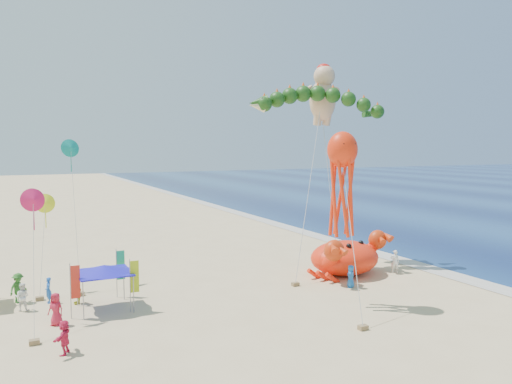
# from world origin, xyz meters

# --- Properties ---
(ground) EXTENTS (320.00, 320.00, 0.00)m
(ground) POSITION_xyz_m (0.00, 0.00, 0.00)
(ground) COLOR #D1B784
(ground) RESTS_ON ground
(foam_strip) EXTENTS (320.00, 320.00, 0.00)m
(foam_strip) POSITION_xyz_m (12.00, 0.00, 0.01)
(foam_strip) COLOR silver
(foam_strip) RESTS_ON ground
(crab_inflatable) EXTENTS (7.37, 6.04, 3.23)m
(crab_inflatable) POSITION_xyz_m (4.81, 0.39, 1.42)
(crab_inflatable) COLOR #FE290D
(crab_inflatable) RESTS_ON ground
(dragon_kite) EXTENTS (11.36, 6.83, 14.32)m
(dragon_kite) POSITION_xyz_m (4.52, 3.93, 13.08)
(dragon_kite) COLOR #173F11
(dragon_kite) RESTS_ON ground
(cherub_kite) EXTENTS (2.35, 3.59, 16.74)m
(cherub_kite) POSITION_xyz_m (6.20, 5.78, 14.29)
(cherub_kite) COLOR #DAAA85
(cherub_kite) RESTS_ON ground
(octopus_kite) EXTENTS (2.58, 5.02, 10.67)m
(octopus_kite) POSITION_xyz_m (0.13, -5.47, 7.99)
(octopus_kite) COLOR #FF2F0D
(octopus_kite) RESTS_ON ground
(canopy_blue) EXTENTS (3.37, 3.37, 2.71)m
(canopy_blue) POSITION_xyz_m (-13.04, 0.14, 2.44)
(canopy_blue) COLOR gray
(canopy_blue) RESTS_ON ground
(feather_flags) EXTENTS (10.20, 3.35, 3.20)m
(feather_flags) POSITION_xyz_m (-14.81, 0.39, 2.01)
(feather_flags) COLOR gray
(feather_flags) RESTS_ON ground
(beachgoers) EXTENTS (27.39, 11.04, 1.89)m
(beachgoers) POSITION_xyz_m (-12.88, 0.07, 0.88)
(beachgoers) COLOR white
(beachgoers) RESTS_ON ground
(small_kites) EXTENTS (4.22, 11.12, 10.34)m
(small_kites) POSITION_xyz_m (-15.47, 4.10, 6.73)
(small_kites) COLOR #F3FE1C
(small_kites) RESTS_ON ground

